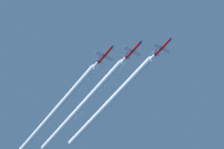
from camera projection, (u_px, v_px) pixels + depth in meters
The scene contains 6 objects.
jet_lead at pixel (163, 47), 235.68m from camera, with size 7.88×11.48×2.76m.
jet_second_echelon at pixel (134, 50), 235.36m from camera, with size 7.88×11.48×2.76m.
jet_third_echelon at pixel (106, 54), 235.56m from camera, with size 7.88×11.48×2.76m.
smoke_trail_lead at pixel (110, 102), 258.43m from camera, with size 2.84×66.23×2.84m.
smoke_trail_second_echelon at pixel (82, 107), 258.75m from camera, with size 2.84×68.38×2.84m.
smoke_trail_third_echelon at pixel (52, 116), 261.10m from camera, with size 2.84×75.61×2.84m.
Camera 1 is at (94.13, 129.86, 2.53)m, focal length 97.04 mm.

